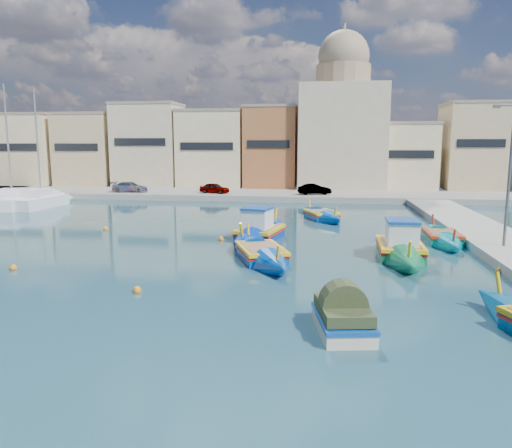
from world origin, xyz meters
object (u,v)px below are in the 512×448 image
(church_block, at_px, (342,122))
(luzzu_blue_cabin, at_px, (260,233))
(luzzu_turquoise_cabin, at_px, (400,249))
(luzzu_cyan_mid, at_px, (442,239))
(luzzu_green, at_px, (321,216))
(yacht_midnorth, at_px, (19,201))
(tender_near, at_px, (343,319))
(luzzu_blue_south, at_px, (261,255))
(yacht_north, at_px, (51,201))
(quay_street_lamp, at_px, (508,174))

(church_block, relative_size, luzzu_blue_cabin, 2.06)
(luzzu_turquoise_cabin, height_order, luzzu_cyan_mid, luzzu_turquoise_cabin)
(luzzu_green, xyz_separation_m, yacht_midnorth, (-28.72, 4.74, 0.23))
(luzzu_blue_cabin, distance_m, luzzu_cyan_mid, 11.09)
(tender_near, bearing_deg, luzzu_blue_south, 111.53)
(luzzu_green, bearing_deg, luzzu_blue_south, -102.17)
(church_block, relative_size, yacht_midnorth, 1.58)
(luzzu_blue_south, height_order, yacht_north, yacht_north)
(luzzu_turquoise_cabin, distance_m, luzzu_cyan_mid, 5.22)
(church_block, height_order, luzzu_blue_south, church_block)
(tender_near, distance_m, yacht_north, 39.53)
(luzzu_turquoise_cabin, relative_size, tender_near, 3.17)
(luzzu_green, bearing_deg, yacht_north, 168.05)
(luzzu_turquoise_cabin, distance_m, tender_near, 11.80)
(quay_street_lamp, bearing_deg, luzzu_cyan_mid, 128.82)
(tender_near, bearing_deg, luzzu_blue_cabin, 106.70)
(luzzu_turquoise_cabin, height_order, luzzu_blue_cabin, luzzu_blue_cabin)
(luzzu_turquoise_cabin, bearing_deg, church_block, 93.06)
(quay_street_lamp, relative_size, luzzu_green, 1.06)
(quay_street_lamp, relative_size, luzzu_cyan_mid, 1.02)
(church_block, bearing_deg, yacht_midnorth, -150.07)
(church_block, distance_m, tender_near, 47.13)
(luzzu_green, bearing_deg, church_block, 84.28)
(luzzu_turquoise_cabin, height_order, yacht_north, yacht_north)
(luzzu_turquoise_cabin, relative_size, yacht_midnorth, 0.83)
(church_block, relative_size, quay_street_lamp, 2.39)
(luzzu_green, xyz_separation_m, tender_near, (0.67, -23.84, 0.20))
(luzzu_cyan_mid, bearing_deg, luzzu_blue_cabin, -177.43)
(tender_near, distance_m, yacht_midnorth, 41.00)
(luzzu_cyan_mid, height_order, luzzu_blue_south, luzzu_blue_south)
(church_block, xyz_separation_m, luzzu_blue_cabin, (-6.08, -31.46, -8.02))
(luzzu_blue_cabin, relative_size, yacht_north, 0.79)
(yacht_north, height_order, yacht_midnorth, yacht_midnorth)
(luzzu_green, xyz_separation_m, luzzu_blue_south, (-3.09, -14.31, 0.01))
(luzzu_blue_south, bearing_deg, tender_near, -68.47)
(quay_street_lamp, distance_m, luzzu_cyan_mid, 5.65)
(luzzu_turquoise_cabin, height_order, tender_near, luzzu_turquoise_cabin)
(church_block, distance_m, yacht_north, 33.86)
(church_block, xyz_separation_m, luzzu_green, (-2.26, -22.58, -8.16))
(quay_street_lamp, relative_size, luzzu_blue_cabin, 0.86)
(luzzu_cyan_mid, height_order, luzzu_green, luzzu_green)
(luzzu_cyan_mid, bearing_deg, luzzu_turquoise_cabin, -126.71)
(luzzu_cyan_mid, height_order, tender_near, luzzu_cyan_mid)
(luzzu_turquoise_cabin, xyz_separation_m, luzzu_blue_south, (-7.23, -1.74, -0.12))
(church_block, distance_m, luzzu_blue_south, 38.15)
(luzzu_green, height_order, tender_near, luzzu_green)
(luzzu_blue_cabin, bearing_deg, tender_near, -73.30)
(yacht_north, bearing_deg, yacht_midnorth, -165.69)
(luzzu_turquoise_cabin, xyz_separation_m, luzzu_cyan_mid, (3.12, 4.18, -0.14))
(quay_street_lamp, height_order, luzzu_green, quay_street_lamp)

